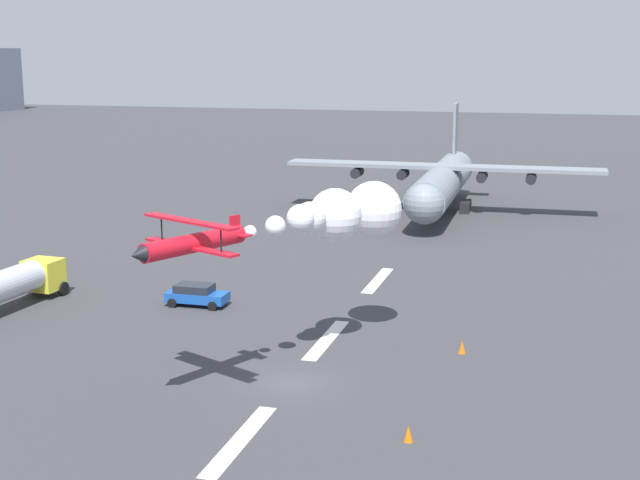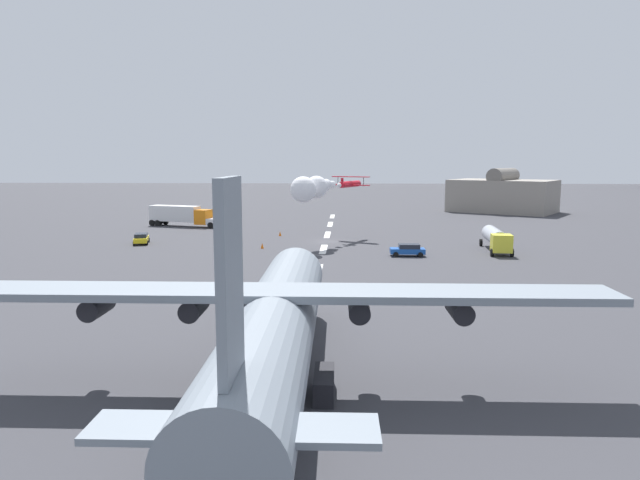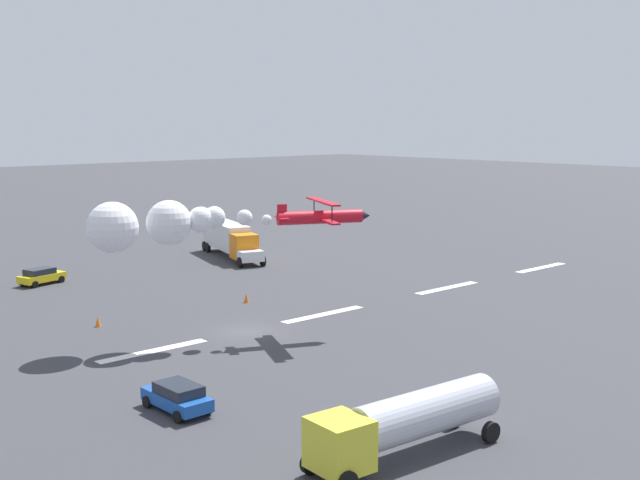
# 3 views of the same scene
# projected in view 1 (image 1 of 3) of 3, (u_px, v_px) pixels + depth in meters

# --- Properties ---
(ground_plane) EXTENTS (440.00, 440.00, 0.00)m
(ground_plane) POSITION_uv_depth(u_px,v_px,m) (290.00, 383.00, 48.34)
(ground_plane) COLOR #38383D
(ground_plane) RESTS_ON ground
(runway_stripe_2) EXTENTS (8.00, 0.90, 0.01)m
(runway_stripe_2) POSITION_uv_depth(u_px,v_px,m) (240.00, 440.00, 41.18)
(runway_stripe_2) COLOR white
(runway_stripe_2) RESTS_ON ground
(runway_stripe_3) EXTENTS (8.00, 0.90, 0.01)m
(runway_stripe_3) POSITION_uv_depth(u_px,v_px,m) (327.00, 340.00, 55.50)
(runway_stripe_3) COLOR white
(runway_stripe_3) RESTS_ON ground
(runway_stripe_4) EXTENTS (8.00, 0.90, 0.01)m
(runway_stripe_4) POSITION_uv_depth(u_px,v_px,m) (378.00, 280.00, 69.82)
(runway_stripe_4) COLOR white
(runway_stripe_4) RESTS_ON ground
(cargo_transport_plane) EXTENTS (29.78, 34.40, 11.25)m
(cargo_transport_plane) POSITION_uv_depth(u_px,v_px,m) (441.00, 183.00, 97.46)
(cargo_transport_plane) COLOR gray
(cargo_transport_plane) RESTS_ON ground
(stunt_biplane_red) EXTENTS (18.13, 10.86, 3.39)m
(stunt_biplane_red) POSITION_uv_depth(u_px,v_px,m) (339.00, 215.00, 51.87)
(stunt_biplane_red) COLOR red
(fuel_tanker_truck) EXTENTS (10.26, 3.48, 2.90)m
(fuel_tanker_truck) POSITION_uv_depth(u_px,v_px,m) (9.00, 285.00, 61.57)
(fuel_tanker_truck) COLOR yellow
(fuel_tanker_truck) RESTS_ON ground
(airport_staff_sedan) EXTENTS (2.04, 4.28, 1.52)m
(airport_staff_sedan) POSITION_uv_depth(u_px,v_px,m) (196.00, 294.00, 62.78)
(airport_staff_sedan) COLOR #194CA5
(airport_staff_sedan) RESTS_ON ground
(traffic_cone_near) EXTENTS (0.44, 0.44, 0.75)m
(traffic_cone_near) POSITION_uv_depth(u_px,v_px,m) (408.00, 434.00, 40.97)
(traffic_cone_near) COLOR orange
(traffic_cone_near) RESTS_ON ground
(traffic_cone_far) EXTENTS (0.44, 0.44, 0.75)m
(traffic_cone_far) POSITION_uv_depth(u_px,v_px,m) (462.00, 347.00, 52.96)
(traffic_cone_far) COLOR orange
(traffic_cone_far) RESTS_ON ground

